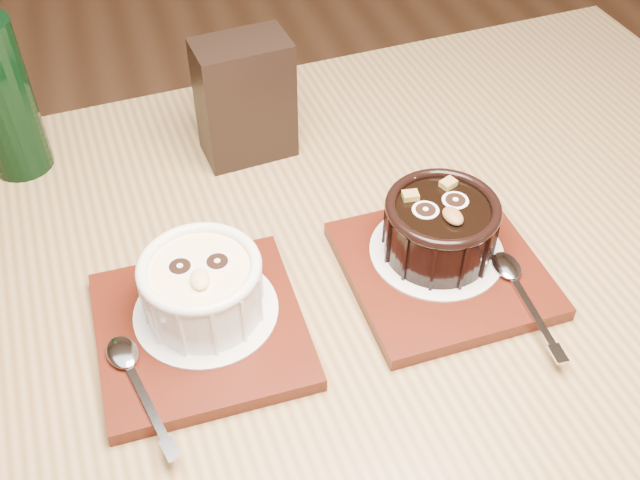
{
  "coord_description": "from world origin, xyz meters",
  "views": [
    {
      "loc": [
        0.11,
        -0.37,
        1.28
      ],
      "look_at": [
        0.25,
        0.08,
        0.81
      ],
      "focal_mm": 42.0,
      "sensor_mm": 36.0,
      "label": 1
    }
  ],
  "objects_px": {
    "condiment_stand": "(245,100)",
    "tray_right": "(442,269)",
    "table": "(310,366)",
    "tray_left": "(201,330)",
    "ramekin_white": "(202,285)",
    "ramekin_dark": "(440,225)"
  },
  "relations": [
    {
      "from": "condiment_stand",
      "to": "tray_right",
      "type": "bearing_deg",
      "value": -61.36
    },
    {
      "from": "tray_left",
      "to": "ramekin_dark",
      "type": "bearing_deg",
      "value": 5.32
    },
    {
      "from": "ramekin_dark",
      "to": "tray_left",
      "type": "bearing_deg",
      "value": 177.64
    },
    {
      "from": "tray_left",
      "to": "tray_right",
      "type": "xyz_separation_m",
      "value": [
        0.24,
        0.0,
        0.0
      ]
    },
    {
      "from": "tray_left",
      "to": "ramekin_dark",
      "type": "height_order",
      "value": "ramekin_dark"
    },
    {
      "from": "condiment_stand",
      "to": "ramekin_white",
      "type": "bearing_deg",
      "value": -111.74
    },
    {
      "from": "tray_left",
      "to": "tray_right",
      "type": "distance_m",
      "value": 0.24
    },
    {
      "from": "tray_left",
      "to": "ramekin_white",
      "type": "distance_m",
      "value": 0.05
    },
    {
      "from": "table",
      "to": "condiment_stand",
      "type": "distance_m",
      "value": 0.29
    },
    {
      "from": "ramekin_white",
      "to": "condiment_stand",
      "type": "bearing_deg",
      "value": 74.69
    },
    {
      "from": "table",
      "to": "tray_right",
      "type": "bearing_deg",
      "value": 0.99
    },
    {
      "from": "table",
      "to": "condiment_stand",
      "type": "height_order",
      "value": "condiment_stand"
    },
    {
      "from": "tray_left",
      "to": "ramekin_white",
      "type": "xyz_separation_m",
      "value": [
        0.01,
        0.01,
        0.04
      ]
    },
    {
      "from": "table",
      "to": "tray_left",
      "type": "xyz_separation_m",
      "value": [
        -0.1,
        -0.0,
        0.1
      ]
    },
    {
      "from": "tray_right",
      "to": "ramekin_dark",
      "type": "bearing_deg",
      "value": 89.17
    },
    {
      "from": "table",
      "to": "tray_right",
      "type": "distance_m",
      "value": 0.17
    },
    {
      "from": "table",
      "to": "ramekin_dark",
      "type": "relative_size",
      "value": 11.56
    },
    {
      "from": "tray_left",
      "to": "ramekin_white",
      "type": "relative_size",
      "value": 1.68
    },
    {
      "from": "ramekin_white",
      "to": "ramekin_dark",
      "type": "bearing_deg",
      "value": 8.55
    },
    {
      "from": "tray_left",
      "to": "condiment_stand",
      "type": "bearing_deg",
      "value": 67.72
    },
    {
      "from": "tray_left",
      "to": "condiment_stand",
      "type": "xyz_separation_m",
      "value": [
        0.1,
        0.25,
        0.06
      ]
    },
    {
      "from": "table",
      "to": "condiment_stand",
      "type": "bearing_deg",
      "value": 89.73
    }
  ]
}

